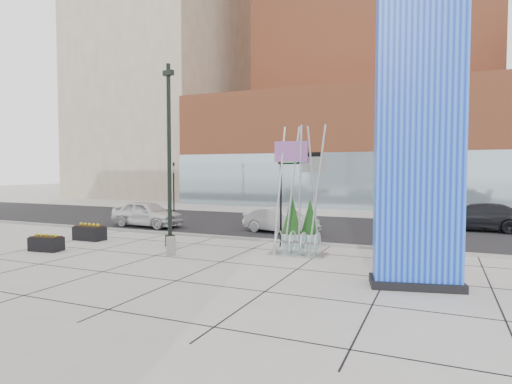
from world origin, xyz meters
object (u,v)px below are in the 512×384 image
at_px(overhead_street_sign, 296,166).
at_px(car_white_west, 147,214).
at_px(concrete_bollard, 171,246).
at_px(car_silver_mid, 281,220).
at_px(blue_pylon, 418,145).
at_px(public_art_sculpture, 298,221).
at_px(lamp_post, 169,172).

relative_size(overhead_street_sign, car_white_west, 0.91).
height_order(concrete_bollard, car_white_west, car_white_west).
bearing_deg(car_white_west, car_silver_mid, -80.21).
relative_size(blue_pylon, overhead_street_sign, 2.06).
xyz_separation_m(public_art_sculpture, concrete_bollard, (-4.76, -2.13, -1.01)).
bearing_deg(blue_pylon, overhead_street_sign, 126.20).
bearing_deg(concrete_bollard, public_art_sculpture, 24.10).
relative_size(blue_pylon, concrete_bollard, 11.74).
xyz_separation_m(blue_pylon, public_art_sculpture, (-4.68, 3.22, -2.84)).
xyz_separation_m(lamp_post, overhead_street_sign, (5.45, 1.75, 0.27)).
xyz_separation_m(blue_pylon, concrete_bollard, (-9.44, 1.09, -3.85)).
distance_m(blue_pylon, concrete_bollard, 10.25).
relative_size(lamp_post, overhead_street_sign, 1.94).
bearing_deg(lamp_post, car_white_west, 135.69).
xyz_separation_m(concrete_bollard, car_silver_mid, (2.05, 7.46, 0.33)).
distance_m(concrete_bollard, overhead_street_sign, 6.36).
bearing_deg(lamp_post, concrete_bollard, -54.42).
relative_size(public_art_sculpture, car_silver_mid, 1.23).
distance_m(public_art_sculpture, car_white_west, 12.03).
relative_size(car_white_west, car_silver_mid, 1.08).
bearing_deg(overhead_street_sign, car_silver_mid, 124.61).
relative_size(overhead_street_sign, car_silver_mid, 0.99).
height_order(blue_pylon, car_silver_mid, blue_pylon).
bearing_deg(car_silver_mid, public_art_sculpture, -138.42).
xyz_separation_m(blue_pylon, lamp_post, (-10.67, 2.81, -0.85)).
bearing_deg(blue_pylon, car_white_west, 141.06).
bearing_deg(public_art_sculpture, blue_pylon, -36.02).
distance_m(blue_pylon, overhead_street_sign, 6.95).
height_order(lamp_post, overhead_street_sign, lamp_post).
distance_m(overhead_street_sign, car_white_west, 11.42).
bearing_deg(car_silver_mid, car_white_west, 109.65).
xyz_separation_m(lamp_post, car_white_west, (-5.12, 5.00, -2.58)).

